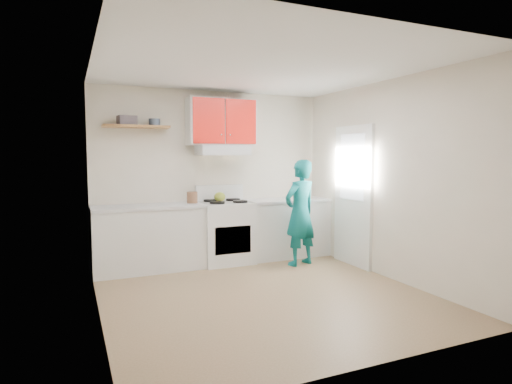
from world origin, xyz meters
name	(u,v)px	position (x,y,z in m)	size (l,w,h in m)	color
floor	(263,294)	(0.00, 0.00, 0.00)	(3.80, 3.80, 0.00)	brown
ceiling	(264,67)	(0.00, 0.00, 2.60)	(3.60, 3.80, 0.04)	white
back_wall	(212,176)	(0.00, 1.90, 1.30)	(3.60, 0.04, 2.60)	beige
front_wall	(371,198)	(0.00, -1.90, 1.30)	(3.60, 0.04, 2.60)	beige
left_wall	(96,188)	(-1.80, 0.00, 1.30)	(0.04, 3.80, 2.60)	beige
right_wall	(387,180)	(1.80, 0.00, 1.30)	(0.04, 3.80, 2.60)	beige
door	(353,196)	(1.78, 0.70, 1.02)	(0.05, 0.85, 2.05)	white
door_glass	(352,167)	(1.75, 0.70, 1.45)	(0.01, 0.55, 0.95)	white
counter_left	(149,239)	(-1.04, 1.60, 0.45)	(1.52, 0.60, 0.90)	silver
counter_right	(286,228)	(1.14, 1.60, 0.45)	(1.32, 0.60, 0.90)	silver
stove	(226,232)	(0.10, 1.57, 0.46)	(0.76, 0.65, 0.92)	white
range_hood	(223,150)	(0.10, 1.68, 1.70)	(0.76, 0.44, 0.15)	silver
upper_cabinets	(221,122)	(0.10, 1.73, 2.12)	(1.02, 0.33, 0.70)	red
shelf	(136,127)	(-1.15, 1.75, 2.02)	(0.90, 0.30, 0.04)	brown
books	(127,120)	(-1.28, 1.74, 2.10)	(0.24, 0.18, 0.13)	#3C353A
tin	(154,122)	(-0.90, 1.74, 2.09)	(0.16, 0.16, 0.10)	#333D4C
kettle	(220,197)	(0.04, 1.66, 0.99)	(0.17, 0.17, 0.15)	olive
crock	(192,198)	(-0.40, 1.62, 0.99)	(0.16, 0.16, 0.19)	brown
cutting_board	(274,200)	(0.93, 1.60, 0.91)	(0.27, 0.20, 0.02)	olive
silicone_mat	(300,199)	(1.42, 1.63, 0.90)	(0.28, 0.24, 0.01)	#B5121A
person	(300,213)	(1.06, 1.01, 0.78)	(0.57, 0.37, 1.56)	#0B6769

